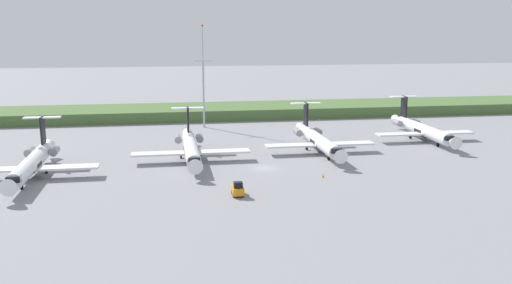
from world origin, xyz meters
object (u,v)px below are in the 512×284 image
at_px(regional_jet_second, 191,147).
at_px(regional_jet_third, 318,140).
at_px(safety_cone_front_marker, 323,176).
at_px(regional_jet_fourth, 422,129).
at_px(baggage_tug, 238,189).
at_px(antenna_mast, 203,86).
at_px(regional_jet_nearest, 32,163).

bearing_deg(regional_jet_second, regional_jet_third, 7.08).
bearing_deg(safety_cone_front_marker, regional_jet_second, 142.79).
xyz_separation_m(regional_jet_third, regional_jet_fourth, (27.07, 8.03, 0.00)).
bearing_deg(regional_jet_fourth, baggage_tug, -142.70).
distance_m(regional_jet_third, safety_cone_front_marker, 20.72).
relative_size(regional_jet_third, antenna_mast, 1.18).
bearing_deg(safety_cone_front_marker, regional_jet_fourth, 41.57).
xyz_separation_m(regional_jet_nearest, baggage_tug, (33.90, -16.86, -1.53)).
distance_m(regional_jet_second, regional_jet_fourth, 54.94).
bearing_deg(baggage_tug, safety_cone_front_marker, 27.26).
xyz_separation_m(regional_jet_third, antenna_mast, (-21.47, 33.17, 8.35)).
relative_size(regional_jet_second, baggage_tug, 9.69).
bearing_deg(regional_jet_fourth, regional_jet_second, -168.09).
xyz_separation_m(regional_jet_second, safety_cone_front_marker, (22.07, -16.76, -2.26)).
distance_m(regional_jet_nearest, regional_jet_fourth, 83.97).
relative_size(regional_jet_nearest, baggage_tug, 9.69).
relative_size(regional_jet_nearest, regional_jet_second, 1.00).
bearing_deg(regional_jet_third, baggage_tug, -126.13).
bearing_deg(regional_jet_nearest, regional_jet_fourth, 13.45).
relative_size(regional_jet_second, regional_jet_third, 1.00).
bearing_deg(safety_cone_front_marker, regional_jet_nearest, 170.26).
distance_m(regional_jet_nearest, baggage_tug, 37.89).
relative_size(regional_jet_nearest, regional_jet_fourth, 1.00).
bearing_deg(regional_jet_second, safety_cone_front_marker, -37.21).
distance_m(regional_jet_second, regional_jet_third, 26.90).
bearing_deg(regional_jet_nearest, regional_jet_third, 11.89).
distance_m(regional_jet_nearest, regional_jet_second, 29.08).
relative_size(regional_jet_fourth, safety_cone_front_marker, 56.36).
height_order(regional_jet_nearest, regional_jet_fourth, same).
xyz_separation_m(baggage_tug, safety_cone_front_marker, (16.08, 8.29, -0.73)).
height_order(regional_jet_second, baggage_tug, regional_jet_second).
height_order(regional_jet_fourth, baggage_tug, regional_jet_fourth).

